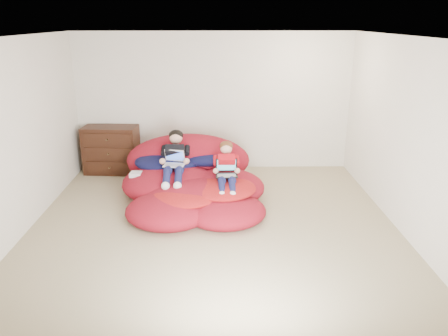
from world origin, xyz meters
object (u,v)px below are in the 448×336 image
at_px(beanbag_pile, 191,182).
at_px(laptop_white, 174,161).
at_px(older_boy, 175,157).
at_px(younger_boy, 226,167).
at_px(laptop_black, 227,171).
at_px(dresser, 112,150).

distance_m(beanbag_pile, laptop_white, 0.43).
height_order(older_boy, laptop_white, older_boy).
bearing_deg(laptop_white, younger_boy, -16.13).
height_order(beanbag_pile, older_boy, older_boy).
bearing_deg(younger_boy, laptop_black, -90.00).
height_order(younger_boy, laptop_white, younger_boy).
bearing_deg(older_boy, younger_boy, -22.37).
height_order(dresser, older_boy, older_boy).
relative_size(dresser, older_boy, 0.88).
bearing_deg(younger_boy, older_boy, 157.63).
bearing_deg(older_boy, beanbag_pile, -18.88).
relative_size(dresser, laptop_white, 2.81).
relative_size(younger_boy, laptop_white, 2.63).
relative_size(beanbag_pile, younger_boy, 2.68).
bearing_deg(dresser, beanbag_pile, -39.46).
relative_size(older_boy, younger_boy, 1.22).
relative_size(older_boy, laptop_black, 3.43).
xyz_separation_m(beanbag_pile, laptop_white, (-0.25, -0.01, 0.35)).
bearing_deg(younger_boy, beanbag_pile, 156.08).
xyz_separation_m(younger_boy, laptop_black, (-0.00, -0.05, -0.05)).
bearing_deg(older_boy, dresser, 137.43).
distance_m(older_boy, younger_boy, 0.87).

